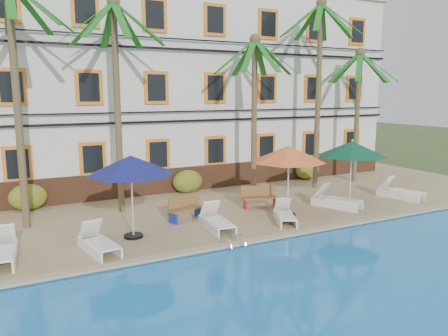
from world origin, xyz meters
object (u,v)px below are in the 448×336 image
umbrella_green (352,149)px  umbrella_blue (131,166)px  palm_d (319,71)px  lounger_d (285,215)px  bench_right (260,197)px  umbrella_red (289,154)px  palm_b (116,78)px  pool_ladder (234,246)px  lounger_c (216,221)px  palm_c (254,93)px  lounger_a (2,251)px  lounger_e (336,200)px  palm_e (358,96)px  lounger_f (400,191)px  palm_a (14,71)px  lounger_b (99,242)px  bench_left (185,208)px

umbrella_green → umbrella_blue: bearing=179.5°
palm_d → umbrella_blue: bearing=-161.6°
lounger_d → bench_right: 2.21m
lounger_d → umbrella_red: bearing=48.4°
palm_b → pool_ladder: (2.11, -5.71, -5.35)m
lounger_c → lounger_d: size_ratio=1.09×
palm_c → umbrella_blue: size_ratio=2.59×
lounger_a → palm_c: bearing=20.4°
palm_c → lounger_e: palm_c is taller
palm_e → lounger_a: bearing=-166.4°
umbrella_blue → lounger_e: (8.70, -0.04, -2.12)m
lounger_e → bench_right: 3.22m
palm_b → lounger_c: (2.37, -3.94, -5.05)m
umbrella_red → lounger_e: size_ratio=1.32×
umbrella_red → bench_right: bearing=101.3°
palm_c → palm_d: size_ratio=0.80×
palm_c → lounger_f: (5.58, -3.76, -4.45)m
lounger_c → palm_d: bearing=27.6°
lounger_c → palm_a: bearing=150.7°
umbrella_green → lounger_a: 13.51m
umbrella_green → pool_ladder: bearing=-162.2°
palm_a → pool_ladder: palm_a is taller
lounger_b → lounger_f: (13.71, 0.70, 0.02)m
umbrella_green → lounger_e: bearing=177.0°
umbrella_green → pool_ladder: size_ratio=3.83×
umbrella_green → lounger_b: size_ratio=1.42×
lounger_e → palm_e: bearing=39.6°
umbrella_green → palm_c: bearing=125.0°
palm_a → umbrella_blue: 5.22m
palm_b → bench_left: bearing=-51.1°
palm_d → palm_e: (2.93, 0.32, -1.24)m
bench_left → palm_a: bearing=162.6°
umbrella_green → lounger_f: 3.66m
bench_right → pool_ladder: bench_right is taller
umbrella_green → lounger_b: umbrella_green is taller
lounger_c → bench_left: lounger_c is taller
palm_b → palm_d: (9.93, 0.02, 0.47)m
lounger_b → pool_ladder: size_ratio=2.69×
palm_a → umbrella_blue: bearing=-42.4°
palm_e → bench_left: 12.04m
lounger_d → umbrella_blue: bearing=171.5°
palm_d → bench_right: palm_d is taller
palm_d → palm_c: bearing=177.4°
umbrella_red → umbrella_green: bearing=2.1°
bench_left → pool_ladder: bearing=-85.6°
palm_c → bench_right: (-1.03, -2.27, -4.29)m
palm_e → bench_right: 8.92m
umbrella_red → palm_a: bearing=161.7°
lounger_c → lounger_f: (9.56, 0.36, 0.01)m
lounger_f → bench_right: (-6.61, 1.49, 0.16)m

